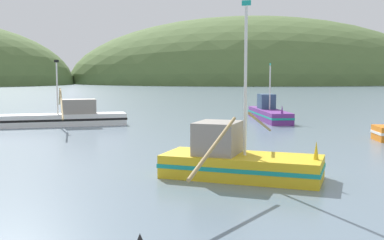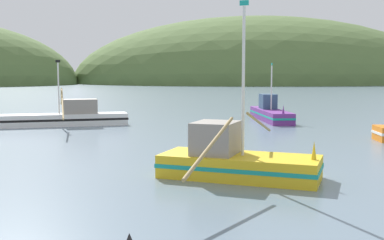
{
  "view_description": "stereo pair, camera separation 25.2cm",
  "coord_description": "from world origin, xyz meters",
  "views": [
    {
      "loc": [
        -8.36,
        -4.9,
        4.12
      ],
      "look_at": [
        -3.04,
        22.92,
        1.4
      ],
      "focal_mm": 44.42,
      "sensor_mm": 36.0,
      "label": 1
    },
    {
      "loc": [
        -8.11,
        -4.94,
        4.12
      ],
      "look_at": [
        -3.04,
        22.92,
        1.4
      ],
      "focal_mm": 44.42,
      "sensor_mm": 36.0,
      "label": 2
    }
  ],
  "objects": [
    {
      "name": "fishing_boat_yellow",
      "position": [
        -3.07,
        13.18,
        0.71
      ],
      "size": [
        6.72,
        10.84,
        6.97
      ],
      "rotation": [
        0.0,
        0.0,
        5.75
      ],
      "color": "gold",
      "rests_on": "ground"
    },
    {
      "name": "fishing_boat_purple",
      "position": [
        6.51,
        35.87,
        0.67
      ],
      "size": [
        2.94,
        9.76,
        5.12
      ],
      "rotation": [
        0.0,
        0.0,
        4.6
      ],
      "color": "#6B2D84",
      "rests_on": "ground"
    },
    {
      "name": "hill_far_center",
      "position": [
        66.32,
        220.44,
        0.0
      ],
      "size": [
        179.02,
        143.22,
        63.28
      ],
      "primitive_type": "ellipsoid",
      "color": "#516B38",
      "rests_on": "ground"
    },
    {
      "name": "fishing_boat_white",
      "position": [
        -11.34,
        34.3,
        0.69
      ],
      "size": [
        10.53,
        16.3,
        5.27
      ],
      "rotation": [
        0.0,
        0.0,
        3.24
      ],
      "color": "white",
      "rests_on": "ground"
    }
  ]
}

